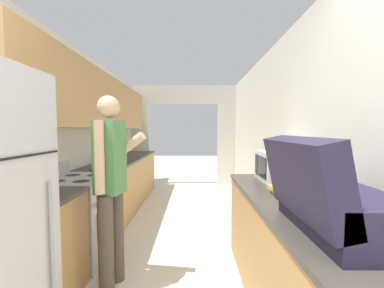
# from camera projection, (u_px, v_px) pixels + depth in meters

# --- Properties ---
(wall_left) EXTENTS (0.38, 7.73, 2.50)m
(wall_left) POSITION_uv_depth(u_px,v_px,m) (79.00, 121.00, 3.09)
(wall_left) COLOR silver
(wall_left) RESTS_ON ground_plane
(wall_right) EXTENTS (0.06, 7.73, 2.50)m
(wall_right) POSITION_uv_depth(u_px,v_px,m) (291.00, 143.00, 2.60)
(wall_right) COLOR silver
(wall_right) RESTS_ON ground_plane
(wall_far_with_doorway) EXTENTS (3.01, 0.06, 2.50)m
(wall_far_with_doorway) POSITION_uv_depth(u_px,v_px,m) (183.00, 128.00, 5.89)
(wall_far_with_doorway) COLOR silver
(wall_far_with_doorway) RESTS_ON ground_plane
(counter_left) EXTENTS (0.62, 4.15, 0.88)m
(counter_left) POSITION_uv_depth(u_px,v_px,m) (118.00, 187.00, 3.94)
(counter_left) COLOR #B2844C
(counter_left) RESTS_ON ground_plane
(counter_right) EXTENTS (0.62, 2.00, 0.88)m
(counter_right) POSITION_uv_depth(u_px,v_px,m) (292.00, 256.00, 1.78)
(counter_right) COLOR #B2844C
(counter_right) RESTS_ON ground_plane
(range_oven) EXTENTS (0.66, 0.73, 1.02)m
(range_oven) POSITION_uv_depth(u_px,v_px,m) (78.00, 218.00, 2.55)
(range_oven) COLOR #B7B7BC
(range_oven) RESTS_ON ground_plane
(person) EXTENTS (0.54, 0.43, 1.69)m
(person) POSITION_uv_depth(u_px,v_px,m) (110.00, 185.00, 2.06)
(person) COLOR #4C4238
(person) RESTS_ON ground_plane
(suitcase) EXTENTS (0.50, 0.68, 0.48)m
(suitcase) POSITION_uv_depth(u_px,v_px,m) (327.00, 199.00, 1.18)
(suitcase) COLOR #231E38
(suitcase) RESTS_ON counter_right
(microwave) EXTENTS (0.35, 0.45, 0.30)m
(microwave) POSITION_uv_depth(u_px,v_px,m) (278.00, 166.00, 2.38)
(microwave) COLOR white
(microwave) RESTS_ON counter_right
(book_stack) EXTENTS (0.25, 0.28, 0.06)m
(book_stack) POSITION_uv_depth(u_px,v_px,m) (288.00, 192.00, 1.84)
(book_stack) COLOR gold
(book_stack) RESTS_ON counter_right
(knife) EXTENTS (0.06, 0.31, 0.02)m
(knife) POSITION_uv_depth(u_px,v_px,m) (94.00, 169.00, 3.02)
(knife) COLOR #B7B7BC
(knife) RESTS_ON counter_left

